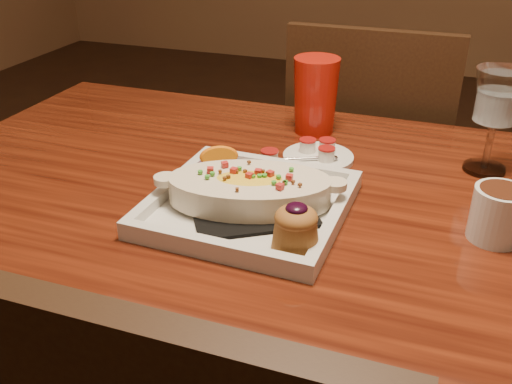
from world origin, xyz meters
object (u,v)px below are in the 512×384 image
(chair_far, at_px, (367,177))
(goblet, at_px, (498,102))
(saucer, at_px, (318,155))
(plate, at_px, (252,197))
(coffee_mug, at_px, (500,213))
(red_tumbler, at_px, (315,96))
(table, at_px, (312,257))

(chair_far, bearing_deg, goblet, 123.32)
(chair_far, xyz_separation_m, saucer, (-0.04, -0.45, 0.25))
(plate, distance_m, coffee_mug, 0.37)
(chair_far, xyz_separation_m, red_tumbler, (-0.08, -0.31, 0.32))
(chair_far, distance_m, saucer, 0.52)
(saucer, bearing_deg, plate, -101.81)
(plate, height_order, coffee_mug, plate)
(chair_far, relative_size, saucer, 6.95)
(chair_far, relative_size, coffee_mug, 8.55)
(coffee_mug, relative_size, red_tumbler, 0.69)
(chair_far, xyz_separation_m, goblet, (0.26, -0.39, 0.37))
(plate, xyz_separation_m, coffee_mug, (0.36, 0.05, 0.01))
(saucer, height_order, red_tumbler, red_tumbler)
(chair_far, bearing_deg, coffee_mug, 113.50)
(coffee_mug, xyz_separation_m, red_tumbler, (-0.36, 0.32, 0.03))
(goblet, xyz_separation_m, saucer, (-0.30, -0.06, -0.12))
(plate, relative_size, coffee_mug, 2.81)
(coffee_mug, xyz_separation_m, goblet, (-0.02, 0.24, 0.09))
(chair_far, bearing_deg, saucer, 84.96)
(table, distance_m, plate, 0.16)
(goblet, distance_m, red_tumbler, 0.35)
(table, xyz_separation_m, red_tumbler, (-0.08, 0.32, 0.18))
(chair_far, xyz_separation_m, coffee_mug, (0.27, -0.63, 0.29))
(saucer, xyz_separation_m, red_tumbler, (-0.04, 0.14, 0.07))
(table, distance_m, goblet, 0.42)
(plate, height_order, saucer, plate)
(chair_far, bearing_deg, red_tumbler, 75.22)
(plate, relative_size, goblet, 1.62)
(saucer, relative_size, red_tumbler, 0.85)
(coffee_mug, bearing_deg, table, -171.47)
(chair_far, height_order, saucer, chair_far)
(coffee_mug, bearing_deg, saucer, 158.60)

